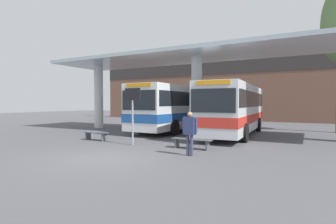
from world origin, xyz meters
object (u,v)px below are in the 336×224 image
pedestrian_waiting (190,129)px  transit_bus_center_bay (235,107)px  transit_bus_left_bay (180,106)px  waiting_bench_near_pillar (192,141)px  info_sign_platform (133,104)px  waiting_bench_mid_platform (96,134)px

pedestrian_waiting → transit_bus_center_bay: bearing=94.2°
transit_bus_left_bay → pedestrian_waiting: (4.70, -8.92, -0.78)m
transit_bus_left_bay → waiting_bench_near_pillar: (4.16, -7.44, -1.50)m
transit_bus_center_bay → info_sign_platform: bearing=61.0°
transit_bus_left_bay → waiting_bench_mid_platform: transit_bus_left_bay is taller
waiting_bench_mid_platform → pedestrian_waiting: 6.58m
transit_bus_left_bay → info_sign_platform: (1.14, -7.83, 0.18)m
waiting_bench_mid_platform → pedestrian_waiting: size_ratio=0.87×
transit_bus_center_bay → waiting_bench_near_pillar: 6.58m
transit_bus_left_bay → info_sign_platform: size_ratio=3.92×
waiting_bench_near_pillar → waiting_bench_mid_platform: size_ratio=1.24×
waiting_bench_mid_platform → info_sign_platform: 3.30m
transit_bus_left_bay → info_sign_platform: bearing=99.6°
transit_bus_center_bay → info_sign_platform: (-3.36, -6.79, 0.22)m
transit_bus_left_bay → transit_bus_center_bay: 4.62m
waiting_bench_near_pillar → pedestrian_waiting: bearing=-69.9°
transit_bus_center_bay → pedestrian_waiting: (0.20, -7.88, -0.74)m
transit_bus_center_bay → pedestrian_waiting: 7.92m
transit_bus_left_bay → pedestrian_waiting: 10.11m
transit_bus_center_bay → pedestrian_waiting: transit_bus_center_bay is taller
waiting_bench_mid_platform → waiting_bench_near_pillar: bearing=0.0°
transit_bus_center_bay → waiting_bench_mid_platform: transit_bus_center_bay is taller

